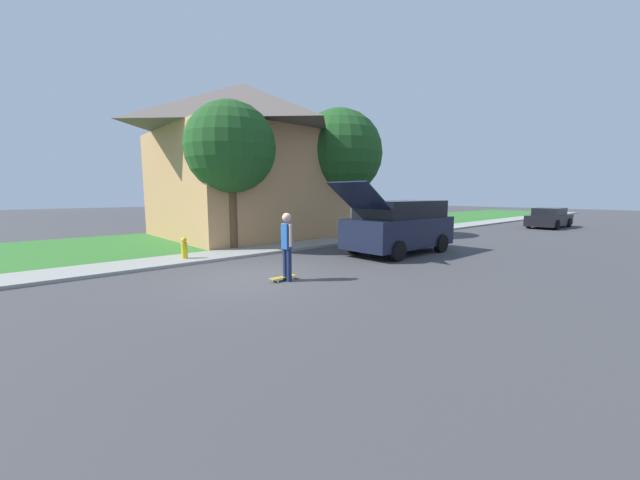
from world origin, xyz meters
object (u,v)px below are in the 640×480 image
at_px(suv_parked, 399,225).
at_px(fire_hydrant, 184,248).
at_px(car_down_street, 549,218).
at_px(lawn_tree_near, 230,148).
at_px(skateboard, 283,277).
at_px(lawn_tree_far, 339,153).
at_px(skateboarder, 287,243).

xyz_separation_m(suv_parked, fire_hydrant, (-3.83, -6.84, -0.63)).
height_order(suv_parked, car_down_street, suv_parked).
xyz_separation_m(lawn_tree_near, suv_parked, (4.96, 4.40, -3.01)).
relative_size(lawn_tree_near, skateboard, 7.53).
bearing_deg(skateboard, lawn_tree_far, 127.16).
height_order(skateboarder, fire_hydrant, skateboarder).
height_order(car_down_street, fire_hydrant, car_down_street).
bearing_deg(lawn_tree_far, skateboard, -52.84).
bearing_deg(car_down_street, skateboarder, -89.37).
distance_m(lawn_tree_far, suv_parked, 6.92).
height_order(lawn_tree_near, suv_parked, lawn_tree_near).
height_order(lawn_tree_far, car_down_street, lawn_tree_far).
bearing_deg(skateboard, lawn_tree_near, 164.53).
relative_size(lawn_tree_far, car_down_street, 1.49).
distance_m(skateboarder, skateboard, 0.93).
height_order(lawn_tree_near, skateboarder, lawn_tree_near).
distance_m(lawn_tree_near, fire_hydrant, 4.52).
xyz_separation_m(suv_parked, skateboard, (0.62, -5.94, -0.99)).
bearing_deg(lawn_tree_far, lawn_tree_near, -84.34).
bearing_deg(suv_parked, lawn_tree_near, -138.40).
bearing_deg(suv_parked, skateboard, -84.08).
relative_size(suv_parked, car_down_street, 1.18).
height_order(skateboard, fire_hydrant, fire_hydrant).
distance_m(skateboard, fire_hydrant, 4.55).
xyz_separation_m(lawn_tree_near, skateboard, (5.57, -1.54, -3.99)).
bearing_deg(fire_hydrant, suv_parked, 60.73).
relative_size(lawn_tree_far, skateboard, 8.60).
bearing_deg(fire_hydrant, skateboarder, 11.76).
relative_size(lawn_tree_far, suv_parked, 1.26).
relative_size(lawn_tree_far, fire_hydrant, 9.29).
xyz_separation_m(suv_parked, car_down_street, (0.48, 16.39, -0.43)).
xyz_separation_m(lawn_tree_far, skateboarder, (6.35, -8.17, -3.41)).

